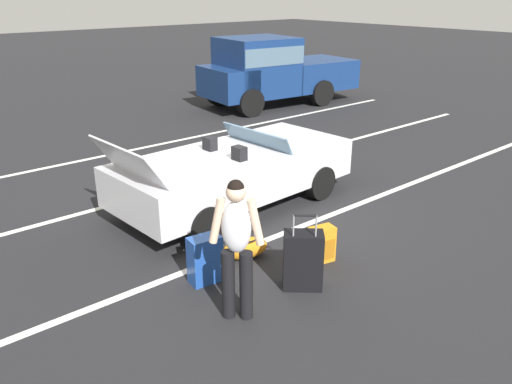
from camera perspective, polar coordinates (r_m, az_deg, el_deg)
The scene contains 11 objects.
ground_plane at distance 8.87m, azimuth -2.37°, elevation -1.39°, with size 80.00×80.00×0.00m, color black.
lot_line_near at distance 7.93m, azimuth 3.70°, elevation -4.35°, with size 18.00×0.12×0.01m, color silver.
lot_line_mid at distance 9.88m, azimuth -7.13°, elevation 0.94°, with size 18.00×0.12×0.01m, color silver.
lot_line_far at distance 12.13m, azimuth -14.18°, elevation 4.38°, with size 18.00×0.12×0.01m, color silver.
convertible_car at distance 8.77m, azimuth -1.45°, elevation 2.51°, with size 4.31×2.01×1.49m.
suitcase_large_black at distance 6.38m, azimuth 5.22°, elevation -7.53°, with size 0.54×0.53×1.02m.
suitcase_medium_bright at distance 6.52m, azimuth -5.67°, elevation -7.45°, with size 0.43×0.29×0.62m.
suitcase_small_carryon at distance 7.04m, azimuth 7.28°, elevation -5.79°, with size 0.38×0.28×0.50m.
duffel_bag at distance 7.09m, azimuth -1.20°, elevation -6.17°, with size 0.70×0.48×0.34m.
traveler_person at distance 5.54m, azimuth -2.16°, elevation -5.66°, with size 0.48×0.49×1.65m.
parked_pickup_truck_near at distance 16.32m, azimuth 1.53°, elevation 13.34°, with size 5.17×2.48×2.10m.
Camera 1 is at (-4.96, -6.47, 3.47)m, focal length 36.17 mm.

